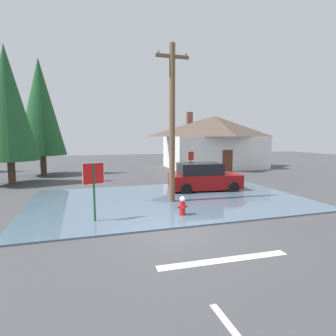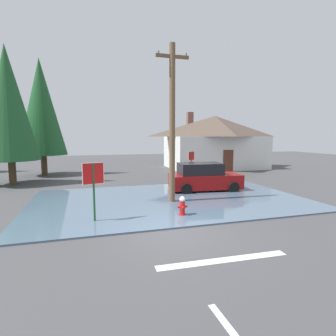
# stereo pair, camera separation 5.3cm
# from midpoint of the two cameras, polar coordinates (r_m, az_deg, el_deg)

# --- Properties ---
(ground_plane) EXTENTS (80.00, 80.00, 0.10)m
(ground_plane) POSITION_cam_midpoint_polar(r_m,az_deg,el_deg) (9.49, 1.03, -13.62)
(ground_plane) COLOR #424244
(flood_puddle) EXTENTS (13.57, 8.41, 0.06)m
(flood_puddle) POSITION_cam_midpoint_polar(r_m,az_deg,el_deg) (13.87, 0.33, -6.69)
(flood_puddle) COLOR #4C6075
(flood_puddle) RESTS_ON ground
(lane_stop_bar) EXTENTS (3.67, 0.41, 0.01)m
(lane_stop_bar) POSITION_cam_midpoint_polar(r_m,az_deg,el_deg) (7.65, 11.64, -18.51)
(lane_stop_bar) COLOR silver
(lane_stop_bar) RESTS_ON ground
(stop_sign_near) EXTENTS (0.79, 0.25, 2.28)m
(stop_sign_near) POSITION_cam_midpoint_polar(r_m,az_deg,el_deg) (10.42, -15.59, -2.41)
(stop_sign_near) COLOR #1E4C28
(stop_sign_near) RESTS_ON ground
(fire_hydrant) EXTENTS (0.41, 0.36, 0.83)m
(fire_hydrant) POSITION_cam_midpoint_polar(r_m,az_deg,el_deg) (11.08, 2.95, -8.15)
(fire_hydrant) COLOR red
(fire_hydrant) RESTS_ON ground
(utility_pole) EXTENTS (1.60, 0.28, 7.54)m
(utility_pole) POSITION_cam_midpoint_polar(r_m,az_deg,el_deg) (13.03, 0.76, 9.76)
(utility_pole) COLOR brown
(utility_pole) RESTS_ON ground
(stop_sign_far) EXTENTS (0.58, 0.33, 2.15)m
(stop_sign_far) POSITION_cam_midpoint_polar(r_m,az_deg,el_deg) (19.90, 4.77, 1.70)
(stop_sign_far) COLOR #1E4C28
(stop_sign_far) RESTS_ON ground
(house) EXTENTS (10.34, 7.30, 5.75)m
(house) POSITION_cam_midpoint_polar(r_m,az_deg,el_deg) (28.41, 9.62, 5.66)
(house) COLOR silver
(house) RESTS_ON ground
(parked_car) EXTENTS (4.30, 2.40, 1.67)m
(parked_car) POSITION_cam_midpoint_polar(r_m,az_deg,el_deg) (16.24, 7.40, -2.02)
(parked_car) COLOR maroon
(parked_car) RESTS_ON ground
(pine_tree_tall_left) EXTENTS (3.67, 3.67, 9.19)m
(pine_tree_tall_left) POSITION_cam_midpoint_polar(r_m,az_deg,el_deg) (20.98, -30.98, 11.68)
(pine_tree_tall_left) COLOR #4C3823
(pine_tree_tall_left) RESTS_ON ground
(pine_tree_far_center) EXTENTS (3.81, 3.81, 9.53)m
(pine_tree_far_center) POSITION_cam_midpoint_polar(r_m,az_deg,el_deg) (24.80, -25.45, 11.54)
(pine_tree_far_center) COLOR #4C3823
(pine_tree_far_center) RESTS_ON ground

